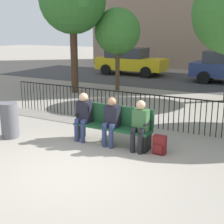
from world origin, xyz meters
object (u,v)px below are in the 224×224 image
(parked_car_2, at_px, (130,61))
(tree_0, at_px, (118,32))
(seated_person_0, at_px, (83,114))
(tree_3, at_px, (72,1))
(seated_person_2, at_px, (140,123))
(backpack, at_px, (159,145))
(seated_person_1, at_px, (111,119))
(park_bench, at_px, (114,124))
(trash_bin, at_px, (10,120))

(parked_car_2, bearing_deg, tree_0, -71.09)
(seated_person_0, distance_m, tree_3, 6.95)
(parked_car_2, bearing_deg, tree_3, -87.23)
(seated_person_2, height_order, backpack, seated_person_2)
(seated_person_2, distance_m, tree_3, 7.87)
(tree_3, height_order, parked_car_2, tree_3)
(seated_person_0, relative_size, seated_person_1, 1.03)
(seated_person_1, height_order, parked_car_2, parked_car_2)
(seated_person_1, distance_m, backpack, 1.27)
(park_bench, height_order, tree_3, tree_3)
(tree_0, bearing_deg, backpack, -55.54)
(park_bench, distance_m, tree_0, 7.23)
(tree_3, bearing_deg, tree_0, 44.35)
(backpack, height_order, tree_0, tree_0)
(seated_person_1, bearing_deg, trash_bin, -164.10)
(seated_person_1, distance_m, seated_person_2, 0.72)
(tree_0, relative_size, parked_car_2, 0.86)
(park_bench, xyz_separation_m, seated_person_0, (-0.77, -0.13, 0.17))
(trash_bin, bearing_deg, tree_0, 94.86)
(seated_person_2, bearing_deg, seated_person_0, 179.94)
(seated_person_1, distance_m, trash_bin, 2.63)
(seated_person_1, xyz_separation_m, tree_3, (-4.51, 4.96, 3.17))
(seated_person_0, distance_m, trash_bin, 1.90)
(parked_car_2, bearing_deg, trash_bin, -79.18)
(seated_person_0, distance_m, backpack, 2.02)
(parked_car_2, bearing_deg, park_bench, -66.61)
(trash_bin, bearing_deg, park_bench, 18.71)
(trash_bin, bearing_deg, seated_person_0, 22.46)
(park_bench, relative_size, seated_person_2, 1.65)
(backpack, xyz_separation_m, trash_bin, (-3.71, -0.75, 0.24))
(park_bench, bearing_deg, tree_0, 116.75)
(parked_car_2, distance_m, trash_bin, 12.18)
(seated_person_0, distance_m, parked_car_2, 11.94)
(seated_person_2, bearing_deg, backpack, 3.63)
(seated_person_2, xyz_separation_m, backpack, (0.47, 0.03, -0.45))
(seated_person_1, height_order, backpack, seated_person_1)
(tree_3, xyz_separation_m, trash_bin, (1.98, -5.68, -3.37))
(seated_person_0, bearing_deg, seated_person_2, -0.06)
(tree_3, xyz_separation_m, parked_car_2, (-0.30, 6.28, -2.97))
(backpack, bearing_deg, trash_bin, -168.60)
(seated_person_0, bearing_deg, tree_0, 110.36)
(seated_person_1, bearing_deg, park_bench, 92.97)
(seated_person_2, relative_size, trash_bin, 1.30)
(seated_person_1, xyz_separation_m, seated_person_2, (0.72, 0.00, 0.01))
(tree_0, bearing_deg, park_bench, -63.25)
(tree_3, distance_m, parked_car_2, 6.95)
(parked_car_2, height_order, trash_bin, parked_car_2)
(tree_3, bearing_deg, trash_bin, -70.76)
(tree_0, distance_m, tree_3, 2.29)
(tree_0, bearing_deg, tree_3, -135.65)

